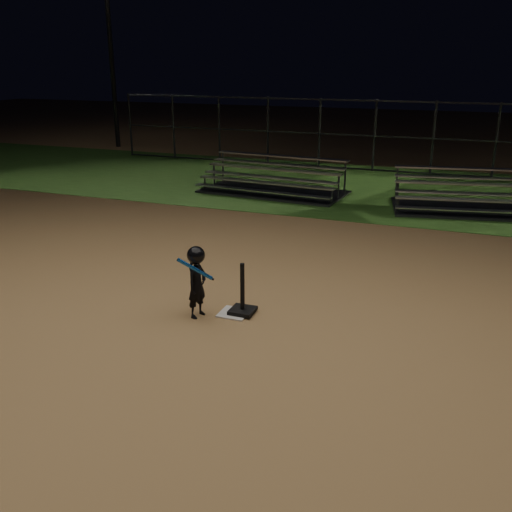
# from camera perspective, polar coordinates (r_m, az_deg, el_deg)

# --- Properties ---
(ground) EXTENTS (80.00, 80.00, 0.00)m
(ground) POSITION_cam_1_polar(r_m,az_deg,el_deg) (9.13, -2.21, -5.79)
(ground) COLOR #9F7848
(ground) RESTS_ON ground
(grass_strip) EXTENTS (60.00, 8.00, 0.01)m
(grass_strip) POSITION_cam_1_polar(r_m,az_deg,el_deg) (18.33, 9.95, 6.74)
(grass_strip) COLOR #264C18
(grass_strip) RESTS_ON ground
(home_plate) EXTENTS (0.45, 0.45, 0.02)m
(home_plate) POSITION_cam_1_polar(r_m,az_deg,el_deg) (9.13, -2.21, -5.72)
(home_plate) COLOR beige
(home_plate) RESTS_ON ground
(batting_tee) EXTENTS (0.38, 0.38, 0.82)m
(batting_tee) POSITION_cam_1_polar(r_m,az_deg,el_deg) (9.06, -1.35, -4.74)
(batting_tee) COLOR black
(batting_tee) RESTS_ON home_plate
(child_batter) EXTENTS (0.48, 0.54, 1.15)m
(child_batter) POSITION_cam_1_polar(r_m,az_deg,el_deg) (8.86, -5.92, -2.37)
(child_batter) COLOR black
(child_batter) RESTS_ON ground
(bleacher_left) EXTENTS (4.42, 2.45, 1.04)m
(bleacher_left) POSITION_cam_1_polar(r_m,az_deg,el_deg) (17.28, 1.68, 6.99)
(bleacher_left) COLOR #A6A6AA
(bleacher_left) RESTS_ON ground
(bleacher_right) EXTENTS (4.56, 2.80, 1.04)m
(bleacher_right) POSITION_cam_1_polar(r_m,az_deg,el_deg) (16.24, 21.11, 4.91)
(bleacher_right) COLOR #B4B4B9
(bleacher_right) RESTS_ON ground
(backstop_fence) EXTENTS (20.08, 0.08, 2.50)m
(backstop_fence) POSITION_cam_1_polar(r_m,az_deg,el_deg) (21.04, 11.74, 11.65)
(backstop_fence) COLOR #38383D
(backstop_fence) RESTS_ON ground
(light_pole_left) EXTENTS (0.90, 0.53, 8.30)m
(light_pole_left) POSITION_cam_1_polar(r_m,az_deg,el_deg) (27.25, -14.49, 20.88)
(light_pole_left) COLOR #2D2D30
(light_pole_left) RESTS_ON ground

